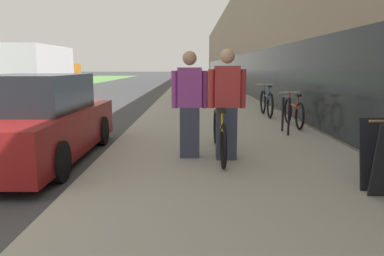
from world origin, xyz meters
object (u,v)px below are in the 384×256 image
(person_bystander, at_px, (189,105))
(moving_truck, at_px, (39,72))
(person_rider, at_px, (226,105))
(bike_rack_hoop, at_px, (285,111))
(tandem_bicycle, at_px, (218,133))
(cruiser_bike_middle, at_px, (265,103))
(parked_sedan_curbside, at_px, (33,122))
(cruiser_bike_nearest, at_px, (292,112))

(person_bystander, height_order, moving_truck, moving_truck)
(person_rider, distance_m, moving_truck, 15.32)
(person_rider, height_order, bike_rack_hoop, person_rider)
(tandem_bicycle, xyz_separation_m, bike_rack_hoop, (1.66, 2.06, 0.14))
(tandem_bicycle, bearing_deg, person_bystander, -159.83)
(cruiser_bike_middle, height_order, parked_sedan_curbside, parked_sedan_curbside)
(bike_rack_hoop, relative_size, parked_sedan_curbside, 0.20)
(person_rider, xyz_separation_m, person_bystander, (-0.60, 0.13, -0.02))
(tandem_bicycle, bearing_deg, cruiser_bike_nearest, 55.47)
(person_bystander, relative_size, parked_sedan_curbside, 0.41)
(tandem_bicycle, xyz_separation_m, person_bystander, (-0.51, -0.19, 0.52))
(cruiser_bike_nearest, distance_m, cruiser_bike_middle, 2.07)
(cruiser_bike_nearest, relative_size, parked_sedan_curbside, 0.42)
(person_rider, relative_size, person_bystander, 1.02)
(person_bystander, relative_size, moving_truck, 0.27)
(person_rider, bearing_deg, bike_rack_hoop, 56.59)
(cruiser_bike_nearest, bearing_deg, person_rider, -120.78)
(cruiser_bike_middle, bearing_deg, tandem_bicycle, -109.64)
(tandem_bicycle, relative_size, person_bystander, 1.43)
(cruiser_bike_nearest, bearing_deg, cruiser_bike_middle, 97.94)
(person_bystander, distance_m, cruiser_bike_nearest, 4.21)
(tandem_bicycle, distance_m, moving_truck, 15.02)
(person_bystander, height_order, parked_sedan_curbside, person_bystander)
(bike_rack_hoop, bearing_deg, moving_truck, 132.73)
(tandem_bicycle, xyz_separation_m, person_rider, (0.09, -0.32, 0.53))
(tandem_bicycle, distance_m, cruiser_bike_middle, 5.43)
(cruiser_bike_nearest, height_order, parked_sedan_curbside, parked_sedan_curbside)
(tandem_bicycle, distance_m, cruiser_bike_nearest, 3.72)
(bike_rack_hoop, distance_m, cruiser_bike_middle, 3.06)
(cruiser_bike_nearest, bearing_deg, person_bystander, -128.83)
(bike_rack_hoop, bearing_deg, cruiser_bike_middle, 86.92)
(person_bystander, xyz_separation_m, cruiser_bike_nearest, (2.62, 3.25, -0.52))
(tandem_bicycle, xyz_separation_m, cruiser_bike_middle, (1.82, 5.11, 0.03))
(person_rider, relative_size, parked_sedan_curbside, 0.42)
(cruiser_bike_middle, bearing_deg, person_bystander, -113.76)
(tandem_bicycle, height_order, cruiser_bike_middle, cruiser_bike_middle)
(tandem_bicycle, height_order, person_rider, person_rider)
(person_bystander, distance_m, cruiser_bike_middle, 5.81)
(cruiser_bike_middle, xyz_separation_m, parked_sedan_curbside, (-5.05, -5.01, 0.15))
(bike_rack_hoop, relative_size, cruiser_bike_nearest, 0.47)
(person_rider, bearing_deg, cruiser_bike_nearest, 59.22)
(bike_rack_hoop, height_order, moving_truck, moving_truck)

